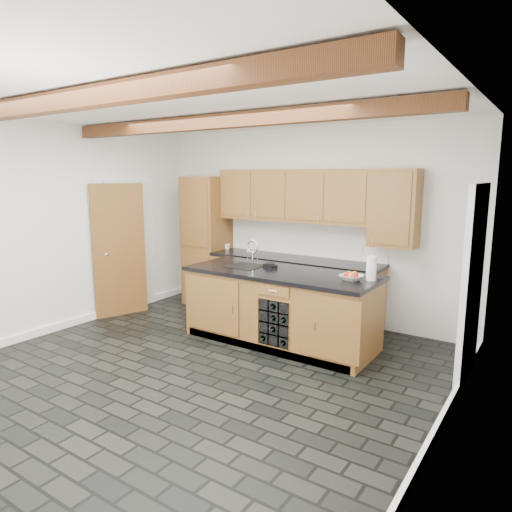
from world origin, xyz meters
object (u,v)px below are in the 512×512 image
Objects in this scene: island at (280,307)px; paper_towel at (371,268)px; kitchen_scale at (270,265)px; fruit_bowl at (351,278)px.

paper_towel is (1.11, 0.15, 0.61)m from island.
kitchen_scale is 0.87× the size of fruit_bowl.
island is 8.83× the size of paper_towel.
fruit_bowl is 0.25m from paper_towel.
kitchen_scale is 0.79× the size of paper_towel.
fruit_bowl reaches higher than kitchen_scale.
kitchen_scale is at bearing 150.59° from island.
fruit_bowl is (1.16, -0.10, 0.00)m from kitchen_scale.
island is 1.05m from fruit_bowl.
paper_towel reaches higher than island.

